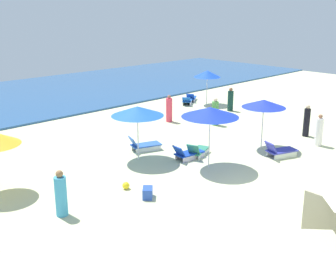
{
  "coord_description": "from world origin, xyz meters",
  "views": [
    {
      "loc": [
        -11.52,
        -7.31,
        6.58
      ],
      "look_at": [
        1.97,
        6.78,
        0.99
      ],
      "focal_mm": 44.61,
      "sensor_mm": 36.0,
      "label": 1
    }
  ],
  "objects": [
    {
      "name": "beachgoer_5",
      "position": [
        9.95,
        9.18,
        0.71
      ],
      "size": [
        0.48,
        0.48,
        1.55
      ],
      "rotation": [
        0.0,
        0.0,
        1.19
      ],
      "color": "#13342F",
      "rests_on": "ground_plane"
    },
    {
      "name": "beachgoer_3",
      "position": [
        5.16,
        10.02,
        0.74
      ],
      "size": [
        0.38,
        0.38,
        1.62
      ],
      "rotation": [
        0.0,
        0.0,
        6.27
      ],
      "color": "#F44158",
      "rests_on": "ground_plane"
    },
    {
      "name": "lounge_chair_5_0",
      "position": [
        1.34,
        4.84,
        0.26
      ],
      "size": [
        1.5,
        0.76,
        0.71
      ],
      "rotation": [
        0.0,
        0.0,
        1.47
      ],
      "color": "silver",
      "rests_on": "ground_plane"
    },
    {
      "name": "beachgoer_1",
      "position": [
        7.39,
        1.71,
        0.73
      ],
      "size": [
        0.5,
        0.5,
        1.58
      ],
      "rotation": [
        0.0,
        0.0,
        4.16
      ],
      "color": "white",
      "rests_on": "ground_plane"
    },
    {
      "name": "beachgoer_4",
      "position": [
        6.58,
        7.67,
        0.73
      ],
      "size": [
        0.4,
        0.4,
        1.6
      ],
      "rotation": [
        0.0,
        0.0,
        3.16
      ],
      "color": "#4F9549",
      "rests_on": "ground_plane"
    },
    {
      "name": "ground_plane",
      "position": [
        0.0,
        0.0,
        0.0
      ],
      "size": [
        60.0,
        60.0,
        0.0
      ],
      "primitive_type": "plane",
      "color": "beige"
    },
    {
      "name": "lounge_chair_3_1",
      "position": [
        10.31,
        13.03,
        0.23
      ],
      "size": [
        1.47,
        1.25,
        0.64
      ],
      "rotation": [
        0.0,
        0.0,
        2.17
      ],
      "color": "silver",
      "rests_on": "ground_plane"
    },
    {
      "name": "umbrella_1",
      "position": [
        -0.28,
        6.36,
        2.23
      ],
      "size": [
        2.32,
        2.32,
        2.44
      ],
      "color": "silver",
      "rests_on": "ground_plane"
    },
    {
      "name": "cooler_box_1",
      "position": [
        -2.58,
        3.08,
        0.19
      ],
      "size": [
        0.6,
        0.61,
        0.38
      ],
      "primitive_type": "cube",
      "rotation": [
        0.0,
        0.0,
        3.94
      ],
      "color": "#294CB3",
      "rests_on": "ground_plane"
    },
    {
      "name": "umbrella_0",
      "position": [
        5.07,
        3.45,
        2.2
      ],
      "size": [
        2.08,
        2.08,
        2.39
      ],
      "color": "silver",
      "rests_on": "ground_plane"
    },
    {
      "name": "umbrella_3",
      "position": [
        10.32,
        11.57,
        2.14
      ],
      "size": [
        1.85,
        1.85,
        2.37
      ],
      "color": "silver",
      "rests_on": "ground_plane"
    },
    {
      "name": "beachgoer_2",
      "position": [
        8.36,
        2.91,
        0.8
      ],
      "size": [
        0.35,
        0.35,
        1.71
      ],
      "rotation": [
        0.0,
        0.0,
        6.21
      ],
      "color": "black",
      "rests_on": "ground_plane"
    },
    {
      "name": "beach_ball_0",
      "position": [
        -2.68,
        4.21,
        0.14
      ],
      "size": [
        0.27,
        0.27,
        0.27
      ],
      "primitive_type": "sphere",
      "color": "yellow",
      "rests_on": "ground_plane"
    },
    {
      "name": "lounge_chair_1_0",
      "position": [
        0.67,
        7.08,
        0.27
      ],
      "size": [
        1.63,
        1.09,
        0.75
      ],
      "rotation": [
        0.0,
        0.0,
        1.25
      ],
      "color": "silver",
      "rests_on": "ground_plane"
    },
    {
      "name": "beachgoer_0",
      "position": [
        -5.47,
        4.04,
        0.72
      ],
      "size": [
        0.55,
        0.55,
        1.58
      ],
      "rotation": [
        0.0,
        0.0,
        5.43
      ],
      "color": "#3F9CCA",
      "rests_on": "ground_plane"
    },
    {
      "name": "umbrella_5",
      "position": [
        1.31,
        3.57,
        2.41
      ],
      "size": [
        2.4,
        2.4,
        2.62
      ],
      "color": "silver",
      "rests_on": "ground_plane"
    },
    {
      "name": "lounge_chair_5_1",
      "position": [
        1.96,
        4.8,
        0.24
      ],
      "size": [
        1.57,
        1.01,
        0.72
      ],
      "rotation": [
        0.0,
        0.0,
        1.9
      ],
      "color": "silver",
      "rests_on": "ground_plane"
    },
    {
      "name": "lounge_chair_3_0",
      "position": [
        9.24,
        12.42,
        0.26
      ],
      "size": [
        1.39,
        1.24,
        0.64
      ],
      "rotation": [
        0.0,
        0.0,
        2.21
      ],
      "color": "silver",
      "rests_on": "ground_plane"
    },
    {
      "name": "lounge_chair_0_0",
      "position": [
        4.57,
        2.12,
        0.29
      ],
      "size": [
        1.61,
        1.1,
        0.78
      ],
      "rotation": [
        0.0,
        0.0,
        1.23
      ],
      "color": "silver",
      "rests_on": "ground_plane"
    }
  ]
}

